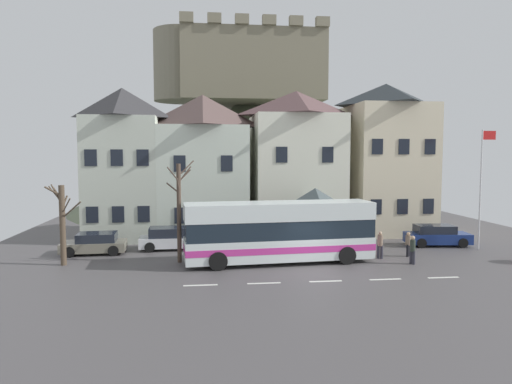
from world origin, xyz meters
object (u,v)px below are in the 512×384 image
(bus_shelter, at_px, (315,200))
(bare_tree_00, at_px, (62,222))
(parked_car_01, at_px, (437,236))
(townhouse_03, at_px, (385,158))
(parked_car_02, at_px, (95,243))
(pedestrian_02, at_px, (380,244))
(pedestrian_00, at_px, (413,249))
(townhouse_02, at_px, (296,163))
(bare_tree_01, at_px, (179,209))
(townhouse_01, at_px, (203,166))
(pedestrian_01, at_px, (408,243))
(transit_bus, at_px, (279,232))
(parked_car_00, at_px, (171,239))
(townhouse_00, at_px, (123,164))
(public_bench, at_px, (335,234))
(flagpole, at_px, (482,181))
(hilltop_castle, at_px, (248,147))

(bus_shelter, relative_size, bare_tree_00, 0.88)
(bus_shelter, xyz_separation_m, parked_car_01, (8.27, -0.39, -2.47))
(townhouse_03, xyz_separation_m, bare_tree_00, (-22.03, -9.12, -3.43))
(parked_car_02, relative_size, pedestrian_02, 2.43)
(parked_car_02, bearing_deg, pedestrian_00, 161.92)
(townhouse_02, height_order, bare_tree_01, townhouse_02)
(townhouse_01, relative_size, parked_car_01, 2.45)
(parked_car_01, relative_size, pedestrian_01, 2.90)
(transit_bus, distance_m, parked_car_00, 7.89)
(parked_car_00, bearing_deg, parked_car_02, -170.73)
(bus_shelter, bearing_deg, bare_tree_00, -167.42)
(townhouse_00, xyz_separation_m, transit_bus, (9.91, -9.00, -3.70))
(public_bench, bearing_deg, townhouse_00, 169.23)
(transit_bus, height_order, flagpole, flagpole)
(parked_car_01, height_order, bare_tree_00, bare_tree_00)
(hilltop_castle, distance_m, pedestrian_02, 28.45)
(parked_car_01, distance_m, pedestrian_02, 6.28)
(townhouse_00, distance_m, public_bench, 16.01)
(townhouse_02, height_order, hilltop_castle, hilltop_castle)
(transit_bus, xyz_separation_m, pedestrian_02, (6.07, 0.35, -0.87))
(bus_shelter, distance_m, pedestrian_02, 5.33)
(townhouse_03, bearing_deg, townhouse_00, -177.43)
(townhouse_01, distance_m, pedestrian_00, 16.37)
(townhouse_00, distance_m, bare_tree_01, 9.64)
(parked_car_01, bearing_deg, townhouse_00, 171.94)
(townhouse_03, height_order, bare_tree_01, townhouse_03)
(hilltop_castle, height_order, bus_shelter, hilltop_castle)
(townhouse_00, distance_m, bare_tree_00, 9.00)
(townhouse_03, xyz_separation_m, pedestrian_01, (-2.13, -9.21, -5.01))
(transit_bus, height_order, bare_tree_01, bare_tree_01)
(townhouse_00, bearing_deg, public_bench, -10.77)
(hilltop_castle, distance_m, pedestrian_00, 30.21)
(hilltop_castle, distance_m, pedestrian_01, 28.54)
(bus_shelter, bearing_deg, parked_car_00, 177.08)
(public_bench, bearing_deg, parked_car_02, -171.32)
(townhouse_03, xyz_separation_m, parked_car_01, (1.26, -6.16, -5.13))
(pedestrian_00, height_order, flagpole, flagpole)
(transit_bus, height_order, bus_shelter, bus_shelter)
(townhouse_01, bearing_deg, parked_car_02, -139.04)
(hilltop_castle, xyz_separation_m, pedestrian_01, (7.00, -26.96, -6.23))
(townhouse_01, distance_m, parked_car_00, 7.06)
(bus_shelter, xyz_separation_m, parked_car_00, (-9.40, 0.48, -2.46))
(bare_tree_00, bearing_deg, pedestrian_02, -1.35)
(pedestrian_00, bearing_deg, townhouse_01, 136.91)
(bare_tree_00, bearing_deg, townhouse_01, 48.50)
(townhouse_01, distance_m, hilltop_castle, 18.90)
(parked_car_01, bearing_deg, townhouse_03, 107.44)
(transit_bus, distance_m, bare_tree_01, 5.78)
(parked_car_01, xyz_separation_m, pedestrian_00, (-4.02, -4.97, 0.18))
(bus_shelter, xyz_separation_m, pedestrian_01, (4.87, -3.44, -2.34))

